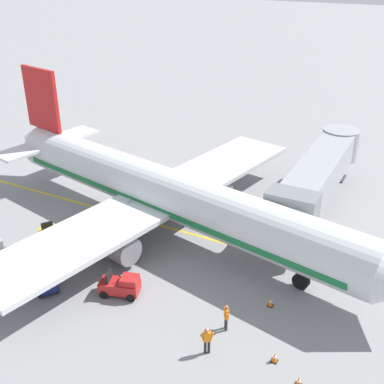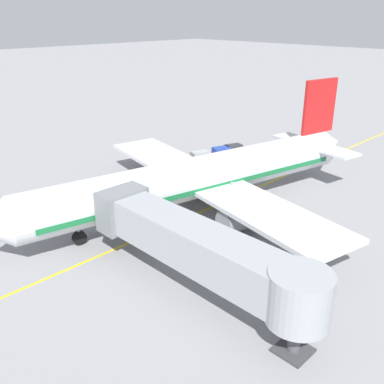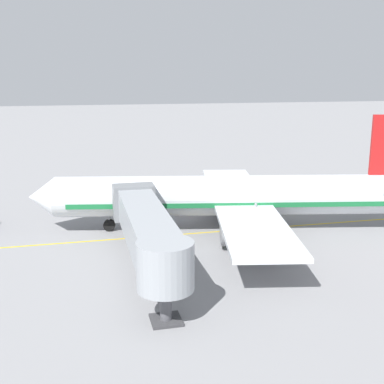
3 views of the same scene
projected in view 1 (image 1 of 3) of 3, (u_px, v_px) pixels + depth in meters
The scene contains 14 objects.
ground_plane at pixel (170, 228), 37.84m from camera, with size 400.00×400.00×0.00m, color gray.
gate_lead_in_line at pixel (170, 228), 37.84m from camera, with size 0.24×80.00×0.01m, color gold.
parked_airliner at pixel (167, 194), 36.14m from camera, with size 30.44×37.15×10.63m.
jet_bridge at pixel (320, 172), 39.11m from camera, with size 17.61×3.50×4.98m.
baggage_tug_lead at pixel (51, 238), 35.22m from camera, with size 2.40×2.74×1.62m.
baggage_tug_trailing at pixel (121, 285), 30.15m from camera, with size 1.92×2.75×1.62m.
baggage_tug_spare at pixel (45, 279), 30.75m from camera, with size 2.40×2.74×1.62m.
baggage_cart_front at pixel (15, 261), 32.13m from camera, with size 1.95×2.97×1.58m.
ground_crew_wing_walker at pixel (226, 316), 27.24m from camera, with size 0.65×0.47×1.69m.
ground_crew_loader at pixel (207, 339), 25.60m from camera, with size 0.50×0.64×1.69m.
ground_crew_marshaller at pixel (100, 223), 36.66m from camera, with size 0.72×0.32×1.69m.
safety_cone_nose_left at pixel (271, 302), 29.35m from camera, with size 0.36×0.36×0.59m.
safety_cone_nose_right at pixel (275, 357), 25.34m from camera, with size 0.36×0.36×0.59m.
safety_cone_wing_tip at pixel (298, 381), 23.92m from camera, with size 0.36×0.36×0.59m.
Camera 1 is at (28.00, 16.80, 19.40)m, focal length 44.91 mm.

